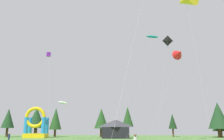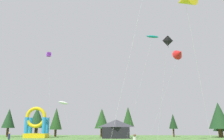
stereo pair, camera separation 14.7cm
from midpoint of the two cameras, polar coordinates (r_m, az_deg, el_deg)
name	(u,v)px [view 2 (the right image)]	position (r m, az deg, el deg)	size (l,w,h in m)	color
kite_yellow_delta	(185,0)	(22.17, 16.75, 15.34)	(2.80, 2.51, 13.59)	yellow
kite_black_diamond	(168,41)	(41.64, 12.95, 6.47)	(2.93, 2.28, 16.92)	black
kite_white_parafoil	(63,103)	(55.21, -11.18, -7.48)	(3.53, 1.48, 8.37)	white
kite_teal_parafoil	(152,37)	(50.35, 9.43, 7.61)	(6.81, 1.15, 20.66)	#0C7F7A
kite_red_delta	(179,53)	(51.60, 15.40, 3.76)	(8.36, 3.23, 18.23)	red
kite_purple_box	(49,55)	(53.78, -14.36, 3.47)	(2.87, 4.09, 17.98)	purple
person_left_edge	(9,138)	(39.30, -22.69, -14.25)	(0.36, 0.36, 1.77)	#33723F
inflatable_orange_dome	(36,126)	(65.03, -17.08, -12.33)	(5.35, 3.60, 7.53)	yellow
festival_tent	(116,129)	(60.11, 1.04, -13.50)	(6.36, 3.68, 4.34)	black
tree_row_0	(9,118)	(75.89, -22.76, -10.31)	(3.57, 3.57, 7.72)	#4C331E
tree_row_1	(37,118)	(75.26, -16.96, -10.54)	(4.86, 4.86, 8.25)	#4C331E
tree_row_2	(56,119)	(72.27, -12.77, -10.96)	(3.41, 3.41, 7.97)	#4C331E
tree_row_3	(102,119)	(68.31, -2.32, -11.18)	(3.81, 3.81, 7.64)	#4C331E
tree_row_4	(128,117)	(67.23, 3.82, -10.81)	(3.10, 3.10, 8.01)	#4C331E
tree_row_5	(173,121)	(72.29, 14.03, -11.51)	(2.38, 2.38, 6.25)	#4C331E
tree_row_6	(219,116)	(71.93, 23.57, -9.67)	(5.50, 5.50, 9.08)	#4C331E
tree_row_7	(220,120)	(76.43, 23.86, -10.50)	(4.22, 4.22, 7.81)	#4C331E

